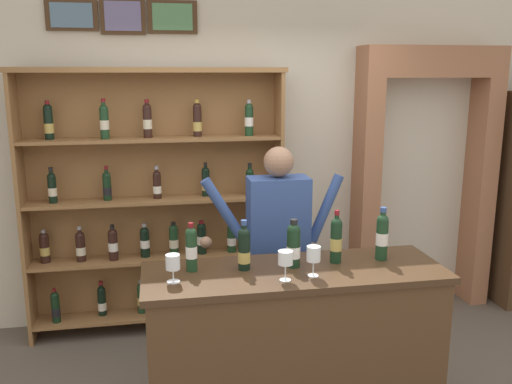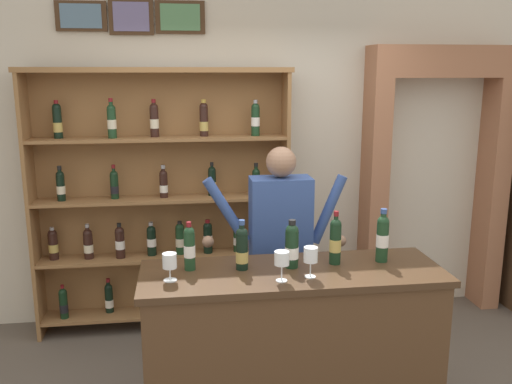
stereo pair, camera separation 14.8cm
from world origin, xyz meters
name	(u,v)px [view 1 (the left image)]	position (x,y,z in m)	size (l,w,h in m)	color
back_wall	(239,132)	(0.00, 1.77, 1.62)	(12.00, 0.19, 3.24)	beige
wine_shelf	(156,198)	(-0.73, 1.50, 1.12)	(2.10, 0.30, 2.16)	olive
archway_doorway	(420,164)	(1.64, 1.64, 1.31)	(1.27, 0.45, 2.34)	#9E6647
tasting_counter	(293,349)	(0.05, 0.00, 0.51)	(1.75, 0.60, 1.01)	#4C331E
shopkeeper	(278,237)	(0.09, 0.63, 1.01)	(1.01, 0.22, 1.64)	#2D3347
tasting_bottle_bianco	(191,248)	(-0.54, 0.09, 1.15)	(0.07, 0.07, 0.29)	#19381E
tasting_bottle_chianti	(244,248)	(-0.24, 0.06, 1.14)	(0.07, 0.07, 0.30)	black
tasting_bottle_brunello	(294,245)	(0.05, 0.05, 1.15)	(0.08, 0.08, 0.29)	black
tasting_bottle_super_tuscan	(336,239)	(0.32, 0.07, 1.16)	(0.07, 0.07, 0.32)	black
tasting_bottle_prosecco	(382,235)	(0.61, 0.08, 1.16)	(0.07, 0.07, 0.33)	#19381E
wine_glass_right	(314,255)	(0.12, -0.12, 1.14)	(0.08, 0.08, 0.17)	silver
wine_glass_center	(173,263)	(-0.65, -0.07, 1.12)	(0.08, 0.08, 0.16)	silver
wine_glass_left	(285,259)	(-0.05, -0.16, 1.14)	(0.08, 0.08, 0.17)	silver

